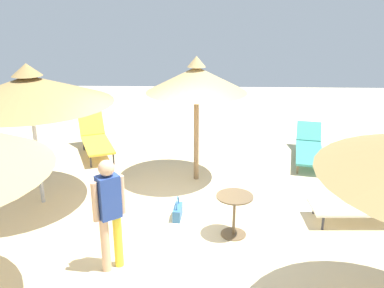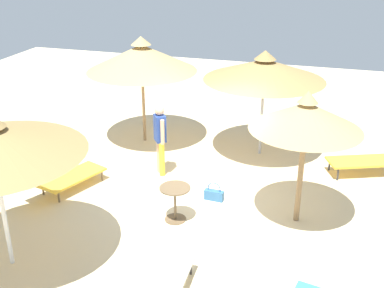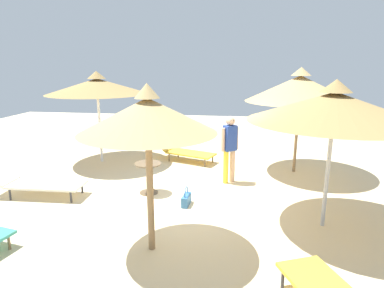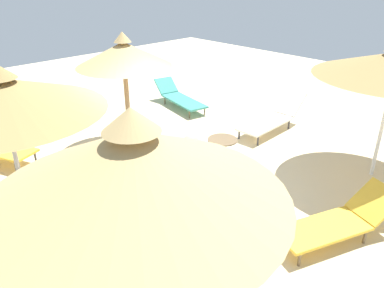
% 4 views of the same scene
% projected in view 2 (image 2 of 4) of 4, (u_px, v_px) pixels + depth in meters
% --- Properties ---
extents(ground, '(24.00, 24.00, 0.10)m').
position_uv_depth(ground, '(202.00, 197.00, 10.50)').
color(ground, beige).
extents(parasol_umbrella_near_right, '(2.07, 2.07, 2.66)m').
position_uv_depth(parasol_umbrella_near_right, '(306.00, 116.00, 8.69)').
color(parasol_umbrella_near_right, olive).
rests_on(parasol_umbrella_near_right, ground).
extents(parasol_umbrella_edge, '(2.86, 2.86, 2.84)m').
position_uv_depth(parasol_umbrella_edge, '(142.00, 58.00, 12.35)').
color(parasol_umbrella_edge, olive).
rests_on(parasol_umbrella_edge, ground).
extents(parasol_umbrella_near_left, '(2.96, 2.96, 2.68)m').
position_uv_depth(parasol_umbrella_near_left, '(264.00, 69.00, 11.58)').
color(parasol_umbrella_near_left, '#B2B2B7').
rests_on(parasol_umbrella_near_left, ground).
extents(lounge_chair_front, '(2.09, 1.30, 0.73)m').
position_uv_depth(lounge_chair_front, '(61.00, 179.00, 10.43)').
color(lounge_chair_front, gold).
rests_on(lounge_chair_front, ground).
extents(lounge_chair_far_left, '(1.33, 2.03, 0.96)m').
position_uv_depth(lounge_chair_far_left, '(374.00, 157.00, 11.26)').
color(lounge_chair_far_left, gold).
rests_on(lounge_chair_far_left, ground).
extents(person_standing_near_right, '(0.41, 0.36, 1.69)m').
position_uv_depth(person_standing_near_right, '(160.00, 135.00, 11.03)').
color(person_standing_near_right, tan).
rests_on(person_standing_near_right, ground).
extents(handbag, '(0.16, 0.42, 0.42)m').
position_uv_depth(handbag, '(214.00, 194.00, 10.22)').
color(handbag, '#336699').
rests_on(handbag, ground).
extents(side_table_round, '(0.61, 0.61, 0.72)m').
position_uv_depth(side_table_round, '(175.00, 198.00, 9.37)').
color(side_table_round, brown).
rests_on(side_table_round, ground).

